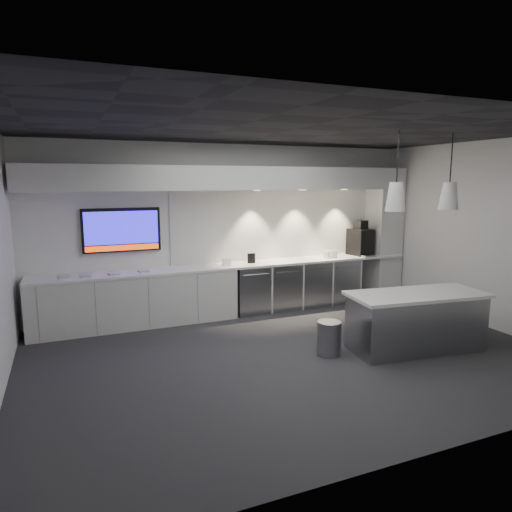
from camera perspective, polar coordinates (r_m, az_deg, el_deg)
name	(u,v)px	position (r m, az deg, el deg)	size (l,w,h in m)	color
floor	(292,355)	(6.40, 4.55, -12.28)	(7.00, 7.00, 0.00)	#2B2B2D
ceiling	(295,129)	(5.98, 4.94, 15.52)	(7.00, 7.00, 0.00)	black
wall_back	(230,229)	(8.29, -3.29, 3.43)	(7.00, 7.00, 0.00)	white
wall_front	(436,288)	(4.00, 21.56, -3.69)	(7.00, 7.00, 0.00)	white
wall_right	(487,235)	(8.22, 26.93, 2.38)	(7.00, 7.00, 0.00)	white
back_counter	(236,265)	(8.07, -2.48, -1.17)	(6.80, 0.65, 0.04)	white
left_base_cabinets	(136,300)	(7.75, -14.72, -5.33)	(3.30, 0.63, 0.86)	silver
fridge_unit_a	(249,289)	(8.26, -0.82, -4.15)	(0.60, 0.61, 0.85)	gray
fridge_unit_b	(281,286)	(8.51, 3.12, -3.76)	(0.60, 0.61, 0.85)	gray
fridge_unit_c	(310,283)	(8.79, 6.82, -3.38)	(0.60, 0.61, 0.85)	gray
fridge_unit_d	(338,280)	(9.12, 10.27, -3.01)	(0.60, 0.61, 0.85)	gray
backsplash	(289,224)	(8.74, 4.20, 4.06)	(4.60, 0.03, 1.30)	silver
soffit	(235,178)	(7.96, -2.62, 9.68)	(6.90, 0.60, 0.40)	silver
column	(384,234)	(9.61, 15.66, 2.72)	(0.55, 0.55, 2.60)	silver
wall_tv	(122,230)	(7.80, -16.45, 3.13)	(1.25, 0.07, 0.72)	black
island	(416,321)	(6.86, 19.34, -7.65)	(2.01, 1.04, 0.81)	gray
bin	(329,338)	(6.42, 9.09, -10.09)	(0.33, 0.33, 0.46)	gray
coffee_machine	(360,241)	(9.29, 12.91, 1.87)	(0.44, 0.59, 0.68)	black
sign_black	(251,258)	(8.14, -0.59, -0.28)	(0.14, 0.02, 0.18)	black
sign_white	(227,262)	(7.89, -3.68, -0.76)	(0.18, 0.02, 0.14)	white
cup_cluster	(330,254)	(8.83, 9.28, 0.21)	(0.25, 0.16, 0.14)	silver
tray_a	(64,276)	(7.58, -22.91, -2.36)	(0.16, 0.16, 0.03)	#B7B7B7
tray_b	(85,276)	(7.52, -20.56, -2.30)	(0.16, 0.16, 0.03)	#B7B7B7
tray_c	(114,274)	(7.52, -17.36, -2.13)	(0.16, 0.16, 0.03)	#B7B7B7
tray_d	(144,271)	(7.61, -13.88, -1.84)	(0.16, 0.16, 0.03)	#B7B7B7
pendant_left	(396,197)	(6.28, 17.08, 7.11)	(0.26, 0.26, 1.08)	silver
pendant_right	(449,196)	(6.90, 22.97, 6.95)	(0.26, 0.26, 1.08)	silver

